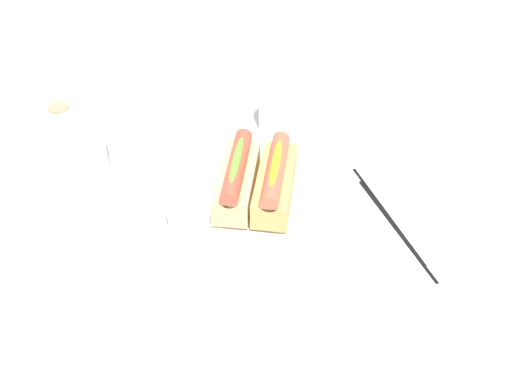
# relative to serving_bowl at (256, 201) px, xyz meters

# --- Properties ---
(ground_plane) EXTENTS (2.40, 2.40, 0.00)m
(ground_plane) POSITION_rel_serving_bowl_xyz_m (-0.02, -0.00, -0.02)
(ground_plane) COLOR beige
(serving_bowl) EXTENTS (0.27, 0.27, 0.03)m
(serving_bowl) POSITION_rel_serving_bowl_xyz_m (0.00, 0.00, 0.00)
(serving_bowl) COLOR white
(serving_bowl) RESTS_ON ground_plane
(hotdog_front) EXTENTS (0.15, 0.05, 0.06)m
(hotdog_front) POSITION_rel_serving_bowl_xyz_m (0.00, -0.03, 0.04)
(hotdog_front) COLOR tan
(hotdog_front) RESTS_ON serving_bowl
(hotdog_back) EXTENTS (0.15, 0.05, 0.06)m
(hotdog_back) POSITION_rel_serving_bowl_xyz_m (-0.00, 0.03, 0.04)
(hotdog_back) COLOR #DBB270
(hotdog_back) RESTS_ON serving_bowl
(water_glass) EXTENTS (0.07, 0.07, 0.09)m
(water_glass) POSITION_rel_serving_bowl_xyz_m (0.22, -0.01, 0.02)
(water_glass) COLOR white
(water_glass) RESTS_ON ground_plane
(paper_towel_roll) EXTENTS (0.11, 0.11, 0.13)m
(paper_towel_roll) POSITION_rel_serving_bowl_xyz_m (0.04, 0.30, 0.05)
(paper_towel_roll) COLOR white
(paper_towel_roll) RESTS_ON ground_plane
(chopstick_near) EXTENTS (0.20, 0.10, 0.01)m
(chopstick_near) POSITION_rel_serving_bowl_xyz_m (0.02, -0.19, -0.02)
(chopstick_near) COLOR black
(chopstick_near) RESTS_ON ground_plane
(chopstick_far) EXTENTS (0.20, 0.11, 0.01)m
(chopstick_far) POSITION_rel_serving_bowl_xyz_m (-0.01, -0.21, -0.02)
(chopstick_far) COLOR black
(chopstick_far) RESTS_ON ground_plane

